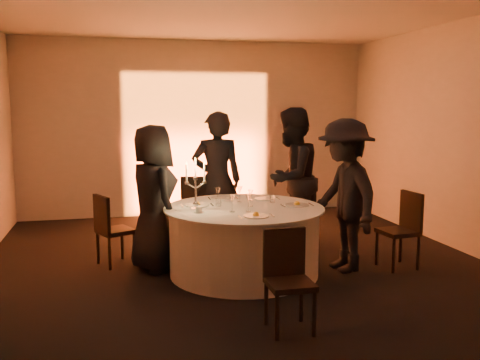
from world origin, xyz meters
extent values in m
plane|color=black|center=(0.00, 0.00, 0.00)|extent=(7.00, 7.00, 0.00)
plane|color=silver|center=(0.00, 0.00, 3.00)|extent=(7.00, 7.00, 0.00)
plane|color=beige|center=(0.00, 3.50, 1.50)|extent=(7.00, 0.00, 7.00)
plane|color=beige|center=(0.00, -3.50, 1.50)|extent=(7.00, 0.00, 7.00)
plane|color=beige|center=(3.00, 0.00, 1.50)|extent=(0.00, 7.00, 7.00)
cube|color=black|center=(0.00, 3.20, 0.05)|extent=(0.25, 0.12, 0.10)
cylinder|color=black|center=(0.00, 0.00, 0.01)|extent=(0.60, 0.60, 0.03)
cylinder|color=black|center=(0.00, 0.00, 0.38)|extent=(0.20, 0.20, 0.75)
cylinder|color=white|center=(0.00, 0.00, 0.38)|extent=(1.68, 1.68, 0.75)
cylinder|color=white|center=(0.00, 0.00, 0.76)|extent=(1.80, 1.80, 0.02)
cube|color=black|center=(-1.42, 0.69, 0.41)|extent=(0.50, 0.50, 0.05)
cube|color=black|center=(-1.57, 0.61, 0.64)|extent=(0.20, 0.36, 0.43)
cylinder|color=black|center=(-1.20, 0.61, 0.20)|extent=(0.04, 0.04, 0.40)
cylinder|color=black|center=(-1.34, 0.90, 0.20)|extent=(0.04, 0.04, 0.40)
cylinder|color=black|center=(-1.49, 0.47, 0.20)|extent=(0.04, 0.04, 0.40)
cylinder|color=black|center=(-1.63, 0.76, 0.20)|extent=(0.04, 0.04, 0.40)
cube|color=black|center=(-0.31, 1.44, 0.46)|extent=(0.50, 0.50, 0.05)
cube|color=black|center=(-0.35, 1.25, 0.72)|extent=(0.42, 0.13, 0.48)
cylinder|color=black|center=(-0.09, 1.57, 0.23)|extent=(0.04, 0.04, 0.45)
cylinder|color=black|center=(-0.45, 1.65, 0.23)|extent=(0.04, 0.04, 0.45)
cylinder|color=black|center=(-0.17, 1.22, 0.23)|extent=(0.04, 0.04, 0.45)
cylinder|color=black|center=(-0.52, 1.30, 0.23)|extent=(0.04, 0.04, 0.45)
cube|color=black|center=(1.10, 1.47, 0.41)|extent=(0.52, 0.52, 0.05)
cube|color=black|center=(1.20, 1.33, 0.64)|extent=(0.32, 0.26, 0.43)
cylinder|color=black|center=(1.13, 1.69, 0.20)|extent=(0.04, 0.04, 0.40)
cylinder|color=black|center=(0.87, 1.50, 0.20)|extent=(0.04, 0.04, 0.40)
cylinder|color=black|center=(1.32, 1.43, 0.20)|extent=(0.04, 0.04, 0.40)
cylinder|color=black|center=(1.06, 1.24, 0.20)|extent=(0.04, 0.04, 0.40)
cube|color=black|center=(1.81, -0.20, 0.43)|extent=(0.43, 0.43, 0.05)
cube|color=black|center=(1.99, -0.18, 0.67)|extent=(0.08, 0.39, 0.45)
cylinder|color=black|center=(1.63, -0.05, 0.21)|extent=(0.04, 0.04, 0.42)
cylinder|color=black|center=(1.66, -0.38, 0.21)|extent=(0.04, 0.04, 0.42)
cylinder|color=black|center=(1.96, -0.01, 0.21)|extent=(0.04, 0.04, 0.42)
cylinder|color=black|center=(2.00, -0.35, 0.21)|extent=(0.04, 0.04, 0.42)
cube|color=black|center=(0.01, -1.61, 0.41)|extent=(0.38, 0.38, 0.05)
cube|color=black|center=(0.01, -1.44, 0.64)|extent=(0.38, 0.04, 0.43)
cylinder|color=black|center=(-0.15, -1.77, 0.20)|extent=(0.04, 0.04, 0.40)
cylinder|color=black|center=(0.17, -1.77, 0.20)|extent=(0.04, 0.04, 0.40)
cylinder|color=black|center=(-0.15, -1.44, 0.20)|extent=(0.04, 0.04, 0.40)
cylinder|color=black|center=(0.17, -1.45, 0.20)|extent=(0.04, 0.04, 0.40)
imported|color=black|center=(-0.98, 0.37, 0.84)|extent=(0.80, 0.96, 1.69)
imported|color=black|center=(-0.09, 1.18, 0.91)|extent=(0.70, 0.48, 1.83)
imported|color=black|center=(0.88, 0.95, 0.94)|extent=(1.15, 1.14, 1.88)
imported|color=black|center=(1.16, -0.12, 0.88)|extent=(0.77, 1.20, 1.76)
cylinder|color=white|center=(-0.50, 0.19, 0.78)|extent=(0.26, 0.26, 0.01)
cube|color=silver|center=(-0.67, 0.19, 0.78)|extent=(0.01, 0.17, 0.01)
cube|color=silver|center=(-0.33, 0.19, 0.78)|extent=(0.02, 0.17, 0.01)
sphere|color=yellow|center=(-0.50, 0.19, 0.82)|extent=(0.07, 0.07, 0.07)
cylinder|color=white|center=(-0.12, 0.59, 0.78)|extent=(0.29, 0.29, 0.01)
cube|color=silver|center=(-0.29, 0.59, 0.78)|extent=(0.02, 0.17, 0.01)
cube|color=silver|center=(0.05, 0.59, 0.78)|extent=(0.01, 0.17, 0.01)
cylinder|color=white|center=(0.36, 0.43, 0.78)|extent=(0.25, 0.25, 0.01)
cube|color=silver|center=(0.19, 0.43, 0.78)|extent=(0.02, 0.17, 0.01)
cube|color=silver|center=(0.53, 0.43, 0.78)|extent=(0.01, 0.17, 0.01)
cylinder|color=white|center=(0.61, -0.05, 0.78)|extent=(0.27, 0.27, 0.01)
cube|color=silver|center=(0.44, -0.05, 0.78)|extent=(0.02, 0.17, 0.01)
cube|color=silver|center=(0.78, -0.05, 0.78)|extent=(0.01, 0.17, 0.01)
sphere|color=yellow|center=(0.61, -0.05, 0.82)|extent=(0.07, 0.07, 0.07)
cylinder|color=white|center=(0.00, -0.54, 0.78)|extent=(0.26, 0.26, 0.01)
cube|color=silver|center=(-0.17, -0.54, 0.78)|extent=(0.02, 0.17, 0.01)
cube|color=silver|center=(0.17, -0.54, 0.78)|extent=(0.02, 0.17, 0.01)
sphere|color=yellow|center=(0.00, -0.54, 0.82)|extent=(0.07, 0.07, 0.07)
cylinder|color=white|center=(-0.54, -0.19, 0.77)|extent=(0.11, 0.11, 0.01)
cylinder|color=white|center=(-0.54, -0.19, 0.81)|extent=(0.07, 0.07, 0.06)
cylinder|color=silver|center=(-0.55, -0.02, 0.78)|extent=(0.12, 0.12, 0.02)
sphere|color=silver|center=(-0.55, -0.02, 0.83)|extent=(0.06, 0.06, 0.06)
cylinder|color=silver|center=(-0.55, -0.02, 0.95)|extent=(0.02, 0.02, 0.30)
cylinder|color=silver|center=(-0.55, -0.02, 1.11)|extent=(0.05, 0.05, 0.03)
cylinder|color=white|center=(-0.55, -0.02, 1.22)|extent=(0.02, 0.02, 0.20)
cone|color=yellow|center=(-0.55, -0.02, 1.33)|extent=(0.02, 0.02, 0.03)
cylinder|color=silver|center=(-0.60, -0.02, 1.04)|extent=(0.11, 0.02, 0.07)
cylinder|color=silver|center=(-0.65, -0.02, 1.07)|extent=(0.05, 0.05, 0.03)
cylinder|color=white|center=(-0.65, -0.02, 1.17)|extent=(0.02, 0.02, 0.20)
cone|color=yellow|center=(-0.65, -0.02, 1.29)|extent=(0.02, 0.02, 0.03)
cylinder|color=silver|center=(-0.50, -0.02, 1.04)|extent=(0.11, 0.02, 0.07)
cylinder|color=silver|center=(-0.45, -0.02, 1.07)|extent=(0.05, 0.05, 0.03)
cylinder|color=white|center=(-0.45, -0.02, 1.17)|extent=(0.02, 0.02, 0.20)
cone|color=yellow|center=(-0.45, -0.02, 1.29)|extent=(0.02, 0.02, 0.03)
cylinder|color=white|center=(-0.19, -0.24, 0.77)|extent=(0.06, 0.06, 0.01)
cylinder|color=white|center=(-0.19, -0.24, 0.83)|extent=(0.01, 0.01, 0.10)
cone|color=white|center=(-0.19, -0.24, 0.92)|extent=(0.07, 0.07, 0.09)
cylinder|color=white|center=(-0.25, 0.26, 0.77)|extent=(0.06, 0.06, 0.01)
cylinder|color=white|center=(-0.25, 0.26, 0.83)|extent=(0.01, 0.01, 0.10)
cone|color=white|center=(-0.25, 0.26, 0.92)|extent=(0.07, 0.07, 0.09)
cylinder|color=white|center=(0.08, 0.02, 0.77)|extent=(0.06, 0.06, 0.01)
cylinder|color=white|center=(0.08, 0.02, 0.83)|extent=(0.01, 0.01, 0.10)
cone|color=white|center=(0.08, 0.02, 0.92)|extent=(0.07, 0.07, 0.09)
cylinder|color=white|center=(0.03, 0.32, 0.77)|extent=(0.06, 0.06, 0.01)
cylinder|color=white|center=(0.03, 0.32, 0.83)|extent=(0.01, 0.01, 0.10)
cone|color=white|center=(0.03, 0.32, 0.92)|extent=(0.07, 0.07, 0.09)
cylinder|color=white|center=(-0.01, -0.25, 0.77)|extent=(0.06, 0.06, 0.01)
cylinder|color=white|center=(-0.01, -0.25, 0.83)|extent=(0.01, 0.01, 0.10)
cone|color=white|center=(-0.01, -0.25, 0.92)|extent=(0.07, 0.07, 0.09)
cylinder|color=white|center=(0.39, 0.19, 0.82)|extent=(0.07, 0.07, 0.09)
cylinder|color=white|center=(-0.27, 0.11, 0.82)|extent=(0.07, 0.07, 0.09)
camera|label=1|loc=(-1.40, -5.73, 1.91)|focal=40.00mm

